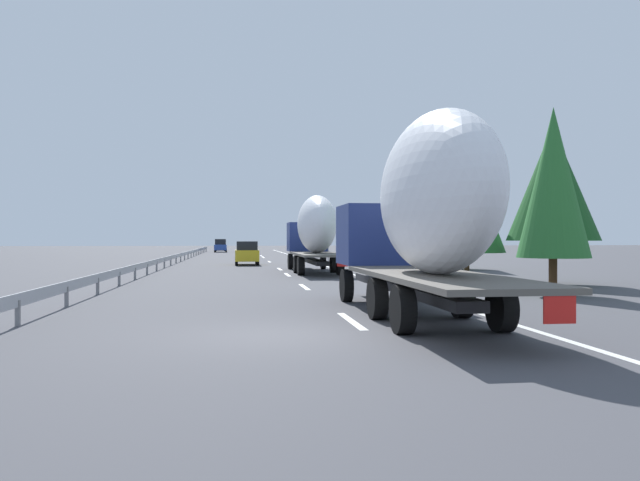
% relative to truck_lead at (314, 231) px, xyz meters
% --- Properties ---
extents(ground_plane, '(260.00, 260.00, 0.00)m').
position_rel_truck_lead_xyz_m(ground_plane, '(16.23, 3.60, -2.52)').
color(ground_plane, '#424247').
extents(lane_stripe_0, '(3.20, 0.20, 0.01)m').
position_rel_truck_lead_xyz_m(lane_stripe_0, '(-21.77, 1.80, -2.51)').
color(lane_stripe_0, white).
rests_on(lane_stripe_0, ground_plane).
extents(lane_stripe_1, '(3.20, 0.20, 0.01)m').
position_rel_truck_lead_xyz_m(lane_stripe_1, '(-11.01, 1.80, -2.51)').
color(lane_stripe_1, white).
rests_on(lane_stripe_1, ground_plane).
extents(lane_stripe_2, '(3.20, 0.20, 0.01)m').
position_rel_truck_lead_xyz_m(lane_stripe_2, '(-2.16, 1.80, -2.51)').
color(lane_stripe_2, white).
rests_on(lane_stripe_2, ground_plane).
extents(lane_stripe_3, '(3.20, 0.20, 0.01)m').
position_rel_truck_lead_xyz_m(lane_stripe_3, '(4.32, 1.80, -2.51)').
color(lane_stripe_3, white).
rests_on(lane_stripe_3, ground_plane).
extents(lane_stripe_4, '(3.20, 0.20, 0.01)m').
position_rel_truck_lead_xyz_m(lane_stripe_4, '(17.73, 1.80, -2.51)').
color(lane_stripe_4, white).
rests_on(lane_stripe_4, ground_plane).
extents(lane_stripe_5, '(3.20, 0.20, 0.01)m').
position_rel_truck_lead_xyz_m(lane_stripe_5, '(32.61, 1.80, -2.51)').
color(lane_stripe_5, white).
rests_on(lane_stripe_5, ground_plane).
extents(lane_stripe_6, '(3.20, 0.20, 0.01)m').
position_rel_truck_lead_xyz_m(lane_stripe_6, '(30.04, 1.80, -2.51)').
color(lane_stripe_6, white).
rests_on(lane_stripe_6, ground_plane).
extents(lane_stripe_7, '(3.20, 0.20, 0.01)m').
position_rel_truck_lead_xyz_m(lane_stripe_7, '(37.76, 1.80, -2.51)').
color(lane_stripe_7, white).
rests_on(lane_stripe_7, ground_plane).
extents(lane_stripe_8, '(3.20, 0.20, 0.01)m').
position_rel_truck_lead_xyz_m(lane_stripe_8, '(48.48, 1.80, -2.51)').
color(lane_stripe_8, white).
rests_on(lane_stripe_8, ground_plane).
extents(lane_stripe_9, '(3.20, 0.20, 0.01)m').
position_rel_truck_lead_xyz_m(lane_stripe_9, '(76.28, 1.80, -2.51)').
color(lane_stripe_9, white).
rests_on(lane_stripe_9, ground_plane).
extents(edge_line_right, '(110.00, 0.20, 0.01)m').
position_rel_truck_lead_xyz_m(edge_line_right, '(21.23, -1.90, -2.51)').
color(edge_line_right, white).
rests_on(edge_line_right, ground_plane).
extents(truck_lead, '(12.53, 2.55, 4.54)m').
position_rel_truck_lead_xyz_m(truck_lead, '(0.00, 0.00, 0.00)').
color(truck_lead, navy).
rests_on(truck_lead, ground_plane).
extents(truck_trailing, '(12.35, 2.55, 4.95)m').
position_rel_truck_lead_xyz_m(truck_trailing, '(-21.77, 0.00, 0.20)').
color(truck_trailing, navy).
rests_on(truck_trailing, ground_plane).
extents(car_blue_sedan, '(4.22, 1.84, 1.99)m').
position_rel_truck_lead_xyz_m(car_blue_sedan, '(57.76, 7.15, -1.53)').
color(car_blue_sedan, '#28479E').
rests_on(car_blue_sedan, ground_plane).
extents(car_white_van, '(4.12, 1.73, 1.78)m').
position_rel_truck_lead_xyz_m(car_white_van, '(68.81, 7.48, -1.61)').
color(car_white_van, white).
rests_on(car_white_van, ground_plane).
extents(car_yellow_coupe, '(4.26, 1.81, 1.83)m').
position_rel_truck_lead_xyz_m(car_yellow_coupe, '(11.37, 3.86, -1.59)').
color(car_yellow_coupe, gold).
rests_on(car_yellow_coupe, ground_plane).
extents(road_sign, '(0.10, 0.90, 3.38)m').
position_rel_truck_lead_xyz_m(road_sign, '(15.43, -3.10, -0.19)').
color(road_sign, gray).
rests_on(road_sign, ground_plane).
extents(tree_0, '(2.56, 2.56, 6.74)m').
position_rel_truck_lead_xyz_m(tree_0, '(-15.94, -6.62, 1.51)').
color(tree_0, '#472D19').
rests_on(tree_0, ground_plane).
extents(tree_1, '(3.97, 3.97, 7.01)m').
position_rel_truck_lead_xyz_m(tree_1, '(-11.14, -9.19, 1.95)').
color(tree_1, '#472D19').
rests_on(tree_1, ground_plane).
extents(tree_2, '(3.85, 3.85, 6.45)m').
position_rel_truck_lead_xyz_m(tree_2, '(2.32, -9.85, 1.34)').
color(tree_2, '#472D19').
rests_on(tree_2, ground_plane).
extents(tree_3, '(2.45, 2.45, 6.61)m').
position_rel_truck_lead_xyz_m(tree_3, '(51.38, -6.60, 1.42)').
color(tree_3, '#472D19').
rests_on(tree_3, ground_plane).
extents(tree_4, '(2.48, 2.48, 5.23)m').
position_rel_truck_lead_xyz_m(tree_4, '(53.29, -5.98, 0.92)').
color(tree_4, '#472D19').
rests_on(tree_4, ground_plane).
extents(tree_5, '(3.66, 3.66, 6.25)m').
position_rel_truck_lead_xyz_m(tree_5, '(-8.07, -6.43, 1.28)').
color(tree_5, '#472D19').
rests_on(tree_5, ground_plane).
extents(guardrail_median, '(94.00, 0.10, 0.76)m').
position_rel_truck_lead_xyz_m(guardrail_median, '(19.23, 9.60, -1.94)').
color(guardrail_median, '#9EA0A5').
rests_on(guardrail_median, ground_plane).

